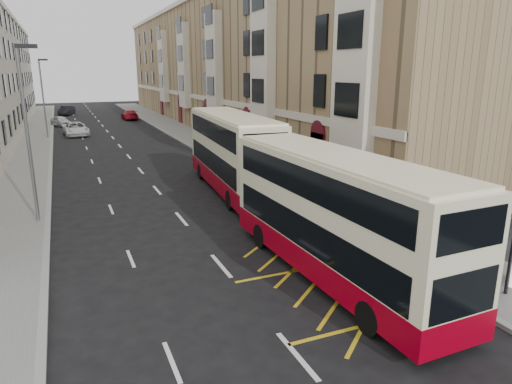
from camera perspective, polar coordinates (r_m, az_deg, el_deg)
name	(u,v)px	position (r m, az deg, el deg)	size (l,w,h in m)	color
ground	(265,318)	(13.91, 1.13, -15.44)	(200.00, 200.00, 0.00)	black
pavement_right	(212,146)	(43.49, -5.48, 5.72)	(4.00, 120.00, 0.15)	slate
pavement_left	(31,158)	(41.60, -26.30, 3.81)	(3.00, 120.00, 0.15)	slate
kerb_right	(192,148)	(42.94, -8.03, 5.53)	(0.25, 120.00, 0.15)	gray
kerb_left	(51,157)	(41.53, -24.24, 4.03)	(0.25, 120.00, 0.15)	gray
road_markings	(108,132)	(56.59, -18.02, 7.14)	(10.00, 110.00, 0.01)	silver
terrace_right	(226,66)	(59.69, -3.81, 15.45)	(10.75, 79.00, 15.25)	#9E845C
bus_shelter	(491,218)	(17.65, 27.33, -2.88)	(1.65, 4.25, 2.70)	black
guard_railing	(339,211)	(21.02, 10.32, -2.37)	(0.06, 6.56, 1.01)	#B30708
street_lamp_near	(27,126)	(23.10, -26.67, 7.44)	(0.93, 0.18, 8.00)	slate
street_lamp_far	(43,94)	(53.00, -25.06, 11.04)	(0.93, 0.18, 8.00)	slate
double_decker_front	(335,216)	(15.79, 9.80, -3.01)	(2.78, 11.02, 4.37)	#FCF4C4
double_decker_rear	(233,153)	(27.01, -2.94, 4.94)	(3.51, 11.65, 4.58)	#FCF4C4
litter_bin	(454,274)	(16.40, 23.55, -9.39)	(0.55, 0.55, 0.91)	black
pedestrian_near	(487,253)	(17.66, 26.88, -6.78)	(0.61, 0.40, 1.67)	black
pedestrian_mid	(397,207)	(21.44, 17.22, -1.79)	(0.92, 0.72, 1.90)	black
pedestrian_far	(423,232)	(18.54, 20.16, -4.68)	(1.11, 0.46, 1.89)	black
white_van	(76,129)	(54.61, -21.60, 7.33)	(2.41, 5.23, 1.45)	silver
car_silver	(61,121)	(64.52, -23.21, 8.15)	(1.56, 3.89, 1.32)	#B4B6BC
car_dark	(67,110)	(80.20, -22.58, 9.39)	(1.59, 4.57, 1.51)	black
car_red	(130,115)	(70.10, -15.52, 9.30)	(1.99, 4.90, 1.42)	maroon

